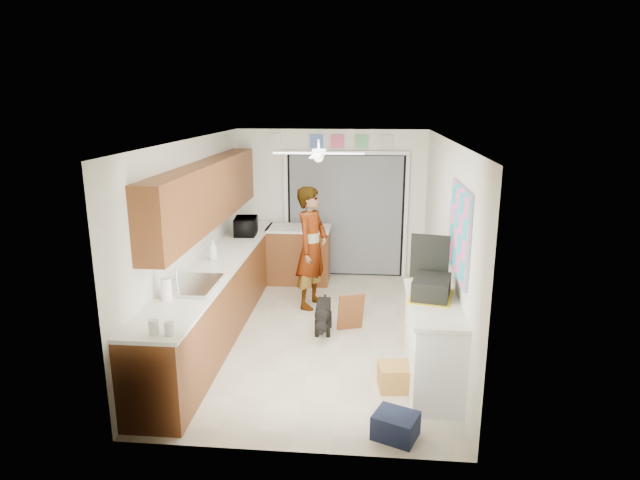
{
  "coord_description": "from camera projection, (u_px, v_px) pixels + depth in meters",
  "views": [
    {
      "loc": [
        0.63,
        -6.49,
        2.96
      ],
      "look_at": [
        0.0,
        0.4,
        1.15
      ],
      "focal_mm": 30.0,
      "sensor_mm": 36.0,
      "label": 1
    }
  ],
  "objects": [
    {
      "name": "microwave",
      "position": [
        246.0,
        226.0,
        8.27
      ],
      "size": [
        0.38,
        0.52,
        0.27
      ],
      "primitive_type": "imported",
      "rotation": [
        0.0,
        0.0,
        1.69
      ],
      "color": "black",
      "rests_on": "left_countertop"
    },
    {
      "name": "navy_crate",
      "position": [
        396.0,
        426.0,
        4.83
      ],
      "size": [
        0.47,
        0.43,
        0.23
      ],
      "primitive_type": "cube",
      "rotation": [
        0.0,
        0.0,
        -0.4
      ],
      "color": "#141B33",
      "rests_on": "floor"
    },
    {
      "name": "suitcase_rim",
      "position": [
        431.0,
        297.0,
        5.68
      ],
      "size": [
        0.55,
        0.66,
        0.02
      ],
      "primitive_type": "cube",
      "rotation": [
        0.0,
        0.0,
        -0.21
      ],
      "color": "yellow",
      "rests_on": "suitcase"
    },
    {
      "name": "back_opening_recess",
      "position": [
        346.0,
        216.0,
        9.15
      ],
      "size": [
        2.0,
        0.06,
        2.1
      ],
      "primitive_type": "cube",
      "color": "black",
      "rests_on": "wall_back"
    },
    {
      "name": "peninsula_base",
      "position": [
        299.0,
        256.0,
        8.91
      ],
      "size": [
        1.0,
        0.6,
        0.9
      ],
      "primitive_type": "cube",
      "color": "brown",
      "rests_on": "floor"
    },
    {
      "name": "abstract_painting",
      "position": [
        459.0,
        231.0,
        5.53
      ],
      "size": [
        0.03,
        1.15,
        0.95
      ],
      "primitive_type": "cube",
      "color": "#F95BA4",
      "rests_on": "wall_right"
    },
    {
      "name": "door_trim_right",
      "position": [
        406.0,
        217.0,
        9.03
      ],
      "size": [
        0.06,
        0.04,
        2.1
      ],
      "primitive_type": "cube",
      "color": "white",
      "rests_on": "wall_back"
    },
    {
      "name": "header_frame_3",
      "position": [
        362.0,
        142.0,
        8.81
      ],
      "size": [
        0.22,
        0.02,
        0.22
      ],
      "primitive_type": "cube",
      "color": "#65B074",
      "rests_on": "wall_back"
    },
    {
      "name": "faucet",
      "position": [
        177.0,
        277.0,
        5.96
      ],
      "size": [
        0.03,
        0.03,
        0.22
      ],
      "primitive_type": "cylinder",
      "color": "silver",
      "rests_on": "left_countertop"
    },
    {
      "name": "route66_sign",
      "position": [
        275.0,
        141.0,
        8.94
      ],
      "size": [
        0.22,
        0.02,
        0.26
      ],
      "primitive_type": "cube",
      "color": "silver",
      "rests_on": "wall_back"
    },
    {
      "name": "wall_front",
      "position": [
        287.0,
        318.0,
        4.33
      ],
      "size": [
        3.2,
        0.0,
        3.2
      ],
      "primitive_type": "plane",
      "rotation": [
        -1.57,
        0.0,
        0.0
      ],
      "color": "white",
      "rests_on": "ground"
    },
    {
      "name": "door_trim_head",
      "position": [
        346.0,
        153.0,
        8.85
      ],
      "size": [
        2.1,
        0.04,
        0.06
      ],
      "primitive_type": "cube",
      "color": "white",
      "rests_on": "wall_back"
    },
    {
      "name": "wall_right",
      "position": [
        446.0,
        243.0,
        6.6
      ],
      "size": [
        0.0,
        5.0,
        5.0
      ],
      "primitive_type": "plane",
      "rotation": [
        1.57,
        0.0,
        -1.57
      ],
      "color": "white",
      "rests_on": "ground"
    },
    {
      "name": "sink_basin",
      "position": [
        194.0,
        286.0,
        5.96
      ],
      "size": [
        0.5,
        0.76,
        0.06
      ],
      "primitive_type": "cube",
      "color": "silver",
      "rests_on": "left_countertop"
    },
    {
      "name": "left_base_cabinets",
      "position": [
        219.0,
        297.0,
        7.06
      ],
      "size": [
        0.6,
        4.8,
        0.9
      ],
      "primitive_type": "cube",
      "color": "brown",
      "rests_on": "floor"
    },
    {
      "name": "door_trim_left",
      "position": [
        286.0,
        215.0,
        9.21
      ],
      "size": [
        0.06,
        0.04,
        2.1
      ],
      "primitive_type": "cube",
      "color": "white",
      "rests_on": "wall_back"
    },
    {
      "name": "wall_back",
      "position": [
        331.0,
        203.0,
        9.15
      ],
      "size": [
        3.2,
        0.0,
        3.2
      ],
      "primitive_type": "plane",
      "rotation": [
        1.57,
        0.0,
        0.0
      ],
      "color": "white",
      "rests_on": "ground"
    },
    {
      "name": "suitcase",
      "position": [
        431.0,
        287.0,
        5.65
      ],
      "size": [
        0.47,
        0.56,
        0.21
      ],
      "primitive_type": "cube",
      "rotation": [
        0.0,
        0.0,
        -0.21
      ],
      "color": "black",
      "rests_on": "right_counter_top"
    },
    {
      "name": "floor",
      "position": [
        317.0,
        332.0,
        7.06
      ],
      "size": [
        5.0,
        5.0,
        0.0
      ],
      "primitive_type": "plane",
      "color": "#BAAD95",
      "rests_on": "ground"
    },
    {
      "name": "man",
      "position": [
        312.0,
        248.0,
        7.74
      ],
      "size": [
        0.63,
        0.76,
        1.79
      ],
      "primitive_type": "imported",
      "rotation": [
        0.0,
        0.0,
        1.22
      ],
      "color": "white",
      "rests_on": "floor"
    },
    {
      "name": "right_counter_top",
      "position": [
        434.0,
        303.0,
        5.55
      ],
      "size": [
        0.54,
        1.44,
        0.04
      ],
      "primitive_type": "cube",
      "color": "white",
      "rests_on": "right_counter_base"
    },
    {
      "name": "right_counter_base",
      "position": [
        433.0,
        345.0,
        5.67
      ],
      "size": [
        0.5,
        1.4,
        0.9
      ],
      "primitive_type": "cube",
      "color": "white",
      "rests_on": "floor"
    },
    {
      "name": "ceiling",
      "position": [
        317.0,
        140.0,
        6.42
      ],
      "size": [
        5.0,
        5.0,
        0.0
      ],
      "primitive_type": "plane",
      "rotation": [
        3.14,
        0.0,
        0.0
      ],
      "color": "white",
      "rests_on": "ground"
    },
    {
      "name": "jar_b",
      "position": [
        154.0,
        327.0,
        4.74
      ],
      "size": [
        0.12,
        0.12,
        0.14
      ],
      "primitive_type": "cylinder",
      "rotation": [
        0.0,
        0.0,
        -0.42
      ],
      "color": "silver",
      "rests_on": "left_countertop"
    },
    {
      "name": "dog",
      "position": [
        323.0,
        315.0,
        6.99
      ],
      "size": [
        0.26,
        0.59,
        0.47
      ],
      "primitive_type": "cube",
      "rotation": [
        0.0,
        0.0,
        0.01
      ],
      "color": "black",
      "rests_on": "floor"
    },
    {
      "name": "cardboard_box",
      "position": [
        399.0,
        377.0,
        5.64
      ],
      "size": [
        0.46,
        0.37,
        0.27
      ],
      "primitive_type": "cube",
      "rotation": [
        0.0,
        0.0,
        0.12
      ],
      "color": "#A67734",
      "rests_on": "floor"
    },
    {
      "name": "cabinet_door_panel",
      "position": [
        351.0,
        312.0,
        7.03
      ],
      "size": [
        0.37,
        0.24,
        0.52
      ],
      "primitive_type": "cube",
      "rotation": [
        0.21,
        0.0,
        0.34
      ],
      "color": "brown",
      "rests_on": "floor"
    },
    {
      "name": "header_frame_1",
      "position": [
        316.0,
        141.0,
        8.87
      ],
      "size": [
        0.22,
        0.02,
        0.22
      ],
      "primitive_type": "cube",
      "color": "#466BBC",
      "rests_on": "wall_back"
    },
    {
      "name": "curtain_panel",
      "position": [
        345.0,
        216.0,
        9.11
      ],
      "size": [
        1.9,
        0.03,
        2.05
      ],
      "primitive_type": "cube",
      "color": "slate",
      "rests_on": "wall_back"
    },
    {
      "name": "jar_a",
      "position": [
        169.0,
        329.0,
        4.73
      ],
      "size": [
        0.09,
        0.09,
        0.12
      ],
      "primitive_type": "cylinder",
      "rotation": [
        0.0,
        0.0,
        0.06
      ],
      "color": "silver",
      "rests_on": "left_countertop"
    },
    {
      "name": "wall_left",
      "position": [
        194.0,
        237.0,
        6.88
      ],
      "size": [
        0.0,
        5.0,
        5.0
      ],
      "primitive_type": "plane",
      "rotation": [
        1.57,
        0.0,
        1.57
      ],
      "color": "white",
      "rests_on": "ground"
    },
    {
      "name": "ceiling_fan",
      "position": [
        319.0,
        153.0,
        6.66
      ],
      "size": [
        1.14,
        1.14,
        0.24
      ],
      "primitive_type": "cube",
      "color": "white",
      "rests_on": "ceiling"
    },
    {
      "name": "upper_cabinets",
      "position": [
        208.0,
        193.0,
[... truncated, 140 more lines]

